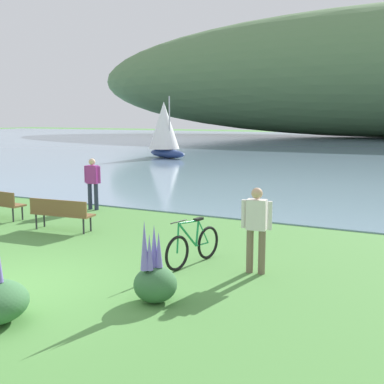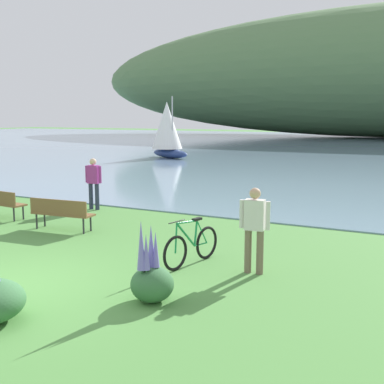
# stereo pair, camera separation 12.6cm
# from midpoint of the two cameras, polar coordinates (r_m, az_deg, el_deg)

# --- Properties ---
(ground_plane) EXTENTS (200.00, 200.00, 0.00)m
(ground_plane) POSITION_cam_midpoint_polar(r_m,az_deg,el_deg) (9.55, -20.78, -10.43)
(ground_plane) COLOR #518E42
(bay_water) EXTENTS (180.00, 80.00, 0.04)m
(bay_water) POSITION_cam_midpoint_polar(r_m,az_deg,el_deg) (53.79, 20.08, 5.11)
(bay_water) COLOR #7A99B2
(bay_water) RESTS_ON ground
(park_bench_near_camera) EXTENTS (1.84, 0.65, 0.88)m
(park_bench_near_camera) POSITION_cam_midpoint_polar(r_m,az_deg,el_deg) (13.52, -14.94, -2.27)
(park_bench_near_camera) COLOR brown
(park_bench_near_camera) RESTS_ON ground
(bicycle_leaning_near_bench) EXTENTS (0.40, 1.75, 1.01)m
(bicycle_leaning_near_bench) POSITION_cam_midpoint_polar(r_m,az_deg,el_deg) (10.12, 0.30, -6.40)
(bicycle_leaning_near_bench) COLOR black
(bicycle_leaning_near_bench) RESTS_ON ground
(person_at_shoreline) EXTENTS (0.61, 0.26, 1.71)m
(person_at_shoreline) POSITION_cam_midpoint_polar(r_m,az_deg,el_deg) (16.29, -11.34, 1.35)
(person_at_shoreline) COLOR #282D47
(person_at_shoreline) RESTS_ON ground
(person_on_the_grass) EXTENTS (0.61, 0.26, 1.71)m
(person_on_the_grass) POSITION_cam_midpoint_polar(r_m,az_deg,el_deg) (9.52, 7.77, -3.87)
(person_on_the_grass) COLOR #72604C
(person_on_the_grass) RESTS_ON ground
(echium_bush_closest_to_camera) EXTENTS (0.73, 0.73, 1.43)m
(echium_bush_closest_to_camera) POSITION_cam_midpoint_polar(r_m,az_deg,el_deg) (8.18, -4.34, -10.23)
(echium_bush_closest_to_camera) COLOR #386B3D
(echium_bush_closest_to_camera) RESTS_ON ground
(sailboat_toward_hillside) EXTENTS (3.95, 2.98, 4.50)m
(sailboat_toward_hillside) POSITION_cam_midpoint_polar(r_m,az_deg,el_deg) (35.98, -2.83, 7.44)
(sailboat_toward_hillside) COLOR navy
(sailboat_toward_hillside) RESTS_ON bay_water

